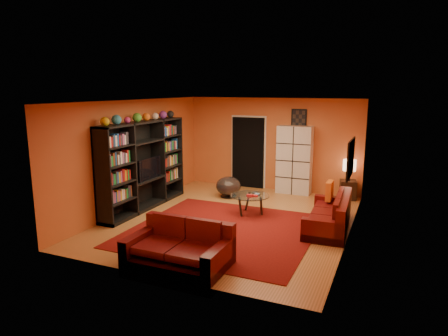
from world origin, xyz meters
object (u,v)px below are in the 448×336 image
at_px(storage_cabinet, 294,160).
at_px(table_lamp, 349,166).
at_px(side_table, 348,190).
at_px(coffee_table, 250,197).
at_px(sofa, 332,216).
at_px(entertainment_unit, 144,165).
at_px(loveseat, 181,247).
at_px(tv, 146,168).
at_px(bowl_chair, 228,186).

xyz_separation_m(storage_cabinet, table_lamp, (1.46, -0.05, -0.04)).
bearing_deg(side_table, table_lamp, 0.00).
height_order(coffee_table, side_table, side_table).
bearing_deg(table_lamp, sofa, -90.86).
bearing_deg(side_table, coffee_table, -130.76).
bearing_deg(entertainment_unit, table_lamp, 31.75).
relative_size(loveseat, storage_cabinet, 0.89).
xyz_separation_m(sofa, coffee_table, (-1.89, 0.25, 0.12)).
relative_size(coffee_table, side_table, 1.80).
relative_size(storage_cabinet, side_table, 3.73).
relative_size(tv, loveseat, 0.54).
bearing_deg(entertainment_unit, side_table, 31.75).
height_order(loveseat, side_table, loveseat).
bearing_deg(storage_cabinet, side_table, -2.09).
xyz_separation_m(sofa, storage_cabinet, (-1.42, 2.53, 0.64)).
xyz_separation_m(storage_cabinet, bowl_chair, (-1.49, -1.11, -0.64)).
distance_m(tv, coffee_table, 2.58).
relative_size(bowl_chair, side_table, 1.34).
distance_m(storage_cabinet, side_table, 1.61).
xyz_separation_m(entertainment_unit, tv, (0.05, 0.03, -0.07)).
bearing_deg(coffee_table, sofa, -7.39).
relative_size(side_table, table_lamp, 0.91).
distance_m(entertainment_unit, table_lamp, 5.23).
relative_size(coffee_table, bowl_chair, 1.34).
distance_m(loveseat, side_table, 5.57).
bearing_deg(bowl_chair, table_lamp, 19.67).
bearing_deg(coffee_table, table_lamp, 49.24).
distance_m(storage_cabinet, table_lamp, 1.46).
xyz_separation_m(tv, sofa, (4.36, 0.24, -0.69)).
xyz_separation_m(side_table, table_lamp, (0.00, 0.00, 0.64)).
height_order(sofa, loveseat, same).
height_order(entertainment_unit, loveseat, entertainment_unit).
distance_m(storage_cabinet, bowl_chair, 1.97).
bearing_deg(tv, side_table, -58.22).
height_order(loveseat, storage_cabinet, storage_cabinet).
bearing_deg(entertainment_unit, storage_cabinet, 43.19).
bearing_deg(table_lamp, loveseat, -112.04).
distance_m(entertainment_unit, coffee_table, 2.65).
bearing_deg(bowl_chair, tv, -130.81).
height_order(tv, side_table, tv).
bearing_deg(storage_cabinet, tv, -136.75).
xyz_separation_m(entertainment_unit, loveseat, (2.35, -2.41, -0.77)).
height_order(entertainment_unit, coffee_table, entertainment_unit).
relative_size(entertainment_unit, coffee_table, 3.33).
xyz_separation_m(tv, side_table, (4.39, 2.72, -0.73)).
height_order(coffee_table, bowl_chair, bowl_chair).
xyz_separation_m(tv, bowl_chair, (1.44, 1.67, -0.68)).
height_order(tv, sofa, tv).
distance_m(entertainment_unit, sofa, 4.48).
bearing_deg(loveseat, bowl_chair, 12.20).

